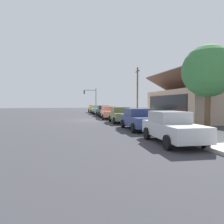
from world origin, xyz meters
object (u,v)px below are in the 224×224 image
(car_charcoal, at_px, (104,111))
(utility_pole_wooden, at_px, (137,91))
(car_navy, at_px, (138,119))
(shade_tree, at_px, (208,71))
(fire_hydrant_red, at_px, (109,112))
(car_mustard, at_px, (94,109))
(car_seafoam, at_px, (98,110))
(traffic_light_main, at_px, (91,96))
(car_silver, at_px, (172,127))
(car_olive, at_px, (121,115))
(car_coral, at_px, (109,112))

(car_charcoal, relative_size, utility_pole_wooden, 0.66)
(car_navy, xyz_separation_m, shade_tree, (0.44, 5.52, 3.66))
(shade_tree, relative_size, fire_hydrant_red, 9.19)
(car_mustard, relative_size, car_seafoam, 0.92)
(traffic_light_main, xyz_separation_m, fire_hydrant_red, (12.84, 1.66, -2.99))
(car_mustard, xyz_separation_m, car_charcoal, (10.97, 0.20, 0.00))
(car_mustard, height_order, shade_tree, shade_tree)
(car_mustard, xyz_separation_m, shade_tree, (27.86, 5.75, 3.66))
(car_seafoam, bearing_deg, car_mustard, -178.36)
(car_silver, height_order, fire_hydrant_red, car_silver)
(car_seafoam, height_order, car_silver, same)
(car_charcoal, bearing_deg, utility_pole_wooden, 94.52)
(car_silver, bearing_deg, car_mustard, -177.82)
(car_olive, xyz_separation_m, fire_hydrant_red, (-13.70, 1.33, -0.32))
(car_charcoal, relative_size, car_navy, 1.02)
(traffic_light_main, bearing_deg, car_olive, 0.70)
(fire_hydrant_red, bearing_deg, car_olive, -5.56)
(car_coral, relative_size, traffic_light_main, 0.94)
(shade_tree, distance_m, utility_pole_wooden, 17.10)
(utility_pole_wooden, bearing_deg, car_charcoal, -87.84)
(shade_tree, xyz_separation_m, traffic_light_main, (-32.67, -5.82, -0.99))
(car_charcoal, height_order, car_coral, same)
(traffic_light_main, bearing_deg, car_charcoal, 1.02)
(car_mustard, relative_size, car_navy, 0.90)
(car_olive, distance_m, car_navy, 5.69)
(car_charcoal, relative_size, traffic_light_main, 0.96)
(car_mustard, xyz_separation_m, utility_pole_wooden, (10.77, 5.58, 3.12))
(shade_tree, relative_size, utility_pole_wooden, 0.87)
(car_charcoal, relative_size, shade_tree, 0.76)
(car_mustard, height_order, car_charcoal, same)
(car_seafoam, height_order, traffic_light_main, traffic_light_main)
(utility_pole_wooden, bearing_deg, fire_hydrant_red, -124.42)
(car_seafoam, xyz_separation_m, car_silver, (27.51, 0.07, -0.00))
(car_coral, xyz_separation_m, traffic_light_main, (-20.93, -0.11, 2.68))
(car_olive, bearing_deg, car_mustard, -177.65)
(car_seafoam, xyz_separation_m, traffic_light_main, (-10.18, -0.18, 2.68))
(car_mustard, height_order, utility_pole_wooden, utility_pole_wooden)
(car_charcoal, distance_m, car_olive, 10.75)
(car_silver, bearing_deg, car_navy, -178.59)
(car_seafoam, distance_m, traffic_light_main, 10.52)
(fire_hydrant_red, bearing_deg, utility_pole_wooden, 55.58)
(car_coral, height_order, fire_hydrant_red, car_coral)
(car_coral, xyz_separation_m, car_olive, (5.60, 0.21, -0.00))
(traffic_light_main, height_order, fire_hydrant_red, traffic_light_main)
(car_charcoal, xyz_separation_m, utility_pole_wooden, (-0.20, 5.38, 3.11))
(car_mustard, relative_size, shade_tree, 0.68)
(car_silver, relative_size, traffic_light_main, 0.86)
(utility_pole_wooden, height_order, fire_hydrant_red, utility_pole_wooden)
(car_seafoam, relative_size, car_silver, 1.07)
(car_navy, xyz_separation_m, fire_hydrant_red, (-19.39, 1.36, -0.32))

